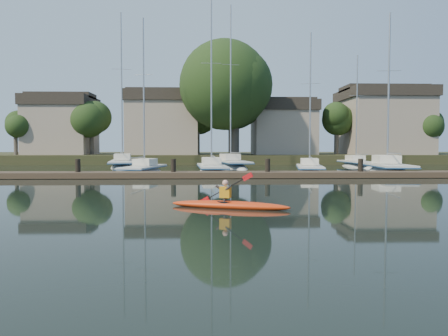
{
  "coord_description": "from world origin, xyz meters",
  "views": [
    {
      "loc": [
        -0.7,
        -13.7,
        2.07
      ],
      "look_at": [
        -0.16,
        2.85,
        1.2
      ],
      "focal_mm": 35.0,
      "sensor_mm": 36.0,
      "label": 1
    }
  ],
  "objects_px": {
    "sailboat_1": "(144,176)",
    "kayak": "(229,203)",
    "sailboat_3": "(310,175)",
    "dock": "(221,174)",
    "sailboat_5": "(123,169)",
    "sailboat_7": "(357,169)",
    "sailboat_4": "(388,176)",
    "sailboat_6": "(231,169)",
    "sailboat_2": "(212,175)"
  },
  "relations": [
    {
      "from": "sailboat_2",
      "to": "sailboat_6",
      "type": "xyz_separation_m",
      "value": [
        1.88,
        8.08,
        -0.01
      ]
    },
    {
      "from": "sailboat_6",
      "to": "sailboat_2",
      "type": "bearing_deg",
      "value": -112.83
    },
    {
      "from": "sailboat_3",
      "to": "sailboat_5",
      "type": "height_order",
      "value": "sailboat_5"
    },
    {
      "from": "dock",
      "to": "sailboat_5",
      "type": "relative_size",
      "value": 2.17
    },
    {
      "from": "kayak",
      "to": "sailboat_7",
      "type": "relative_size",
      "value": 0.34
    },
    {
      "from": "sailboat_3",
      "to": "kayak",
      "type": "bearing_deg",
      "value": -101.03
    },
    {
      "from": "sailboat_5",
      "to": "sailboat_7",
      "type": "bearing_deg",
      "value": -7.65
    },
    {
      "from": "kayak",
      "to": "dock",
      "type": "height_order",
      "value": "kayak"
    },
    {
      "from": "kayak",
      "to": "sailboat_1",
      "type": "relative_size",
      "value": 0.32
    },
    {
      "from": "dock",
      "to": "sailboat_4",
      "type": "distance_m",
      "value": 13.08
    },
    {
      "from": "dock",
      "to": "sailboat_3",
      "type": "bearing_deg",
      "value": 33.99
    },
    {
      "from": "kayak",
      "to": "sailboat_1",
      "type": "xyz_separation_m",
      "value": [
        -5.47,
        17.87,
        -0.33
      ]
    },
    {
      "from": "kayak",
      "to": "sailboat_3",
      "type": "relative_size",
      "value": 0.35
    },
    {
      "from": "sailboat_4",
      "to": "sailboat_5",
      "type": "height_order",
      "value": "sailboat_5"
    },
    {
      "from": "dock",
      "to": "sailboat_6",
      "type": "bearing_deg",
      "value": 84.25
    },
    {
      "from": "dock",
      "to": "sailboat_1",
      "type": "relative_size",
      "value": 2.73
    },
    {
      "from": "kayak",
      "to": "sailboat_6",
      "type": "xyz_separation_m",
      "value": [
        1.41,
        26.68,
        -0.35
      ]
    },
    {
      "from": "sailboat_1",
      "to": "sailboat_4",
      "type": "relative_size",
      "value": 0.95
    },
    {
      "from": "sailboat_1",
      "to": "kayak",
      "type": "bearing_deg",
      "value": -63.08
    },
    {
      "from": "sailboat_2",
      "to": "sailboat_7",
      "type": "distance_m",
      "value": 16.28
    },
    {
      "from": "kayak",
      "to": "sailboat_3",
      "type": "xyz_separation_m",
      "value": [
        6.84,
        18.03,
        -0.33
      ]
    },
    {
      "from": "sailboat_1",
      "to": "sailboat_3",
      "type": "relative_size",
      "value": 1.08
    },
    {
      "from": "sailboat_2",
      "to": "sailboat_6",
      "type": "bearing_deg",
      "value": 73.01
    },
    {
      "from": "sailboat_5",
      "to": "sailboat_6",
      "type": "xyz_separation_m",
      "value": [
        10.16,
        0.03,
        0.0
      ]
    },
    {
      "from": "kayak",
      "to": "sailboat_2",
      "type": "bearing_deg",
      "value": 110.39
    },
    {
      "from": "sailboat_6",
      "to": "sailboat_1",
      "type": "bearing_deg",
      "value": -137.76
    },
    {
      "from": "sailboat_6",
      "to": "sailboat_7",
      "type": "bearing_deg",
      "value": -8.08
    },
    {
      "from": "sailboat_1",
      "to": "sailboat_6",
      "type": "relative_size",
      "value": 0.76
    },
    {
      "from": "kayak",
      "to": "sailboat_4",
      "type": "distance_m",
      "value": 21.5
    },
    {
      "from": "sailboat_4",
      "to": "sailboat_6",
      "type": "relative_size",
      "value": 0.8
    },
    {
      "from": "sailboat_4",
      "to": "sailboat_7",
      "type": "distance_m",
      "value": 9.61
    },
    {
      "from": "sailboat_2",
      "to": "sailboat_3",
      "type": "bearing_deg",
      "value": -8.37
    },
    {
      "from": "sailboat_1",
      "to": "sailboat_5",
      "type": "height_order",
      "value": "sailboat_5"
    },
    {
      "from": "sailboat_1",
      "to": "dock",
      "type": "bearing_deg",
      "value": -28.51
    },
    {
      "from": "kayak",
      "to": "dock",
      "type": "distance_m",
      "value": 13.47
    },
    {
      "from": "sailboat_2",
      "to": "sailboat_1",
      "type": "bearing_deg",
      "value": -175.69
    },
    {
      "from": "dock",
      "to": "sailboat_3",
      "type": "xyz_separation_m",
      "value": [
        6.76,
        4.56,
        -0.38
      ]
    },
    {
      "from": "dock",
      "to": "sailboat_4",
      "type": "xyz_separation_m",
      "value": [
        12.45,
        3.99,
        -0.42
      ]
    },
    {
      "from": "kayak",
      "to": "sailboat_3",
      "type": "bearing_deg",
      "value": 88.18
    },
    {
      "from": "sailboat_7",
      "to": "sailboat_5",
      "type": "bearing_deg",
      "value": 178.74
    },
    {
      "from": "dock",
      "to": "sailboat_6",
      "type": "relative_size",
      "value": 2.07
    },
    {
      "from": "dock",
      "to": "sailboat_7",
      "type": "bearing_deg",
      "value": 45.37
    },
    {
      "from": "dock",
      "to": "sailboat_4",
      "type": "bearing_deg",
      "value": 17.77
    },
    {
      "from": "dock",
      "to": "sailboat_7",
      "type": "relative_size",
      "value": 2.88
    },
    {
      "from": "sailboat_5",
      "to": "sailboat_7",
      "type": "xyz_separation_m",
      "value": [
        22.21,
        0.38,
        0.02
      ]
    },
    {
      "from": "sailboat_4",
      "to": "sailboat_3",
      "type": "bearing_deg",
      "value": 179.65
    },
    {
      "from": "sailboat_2",
      "to": "sailboat_5",
      "type": "xyz_separation_m",
      "value": [
        -8.28,
        8.05,
        -0.02
      ]
    },
    {
      "from": "sailboat_5",
      "to": "sailboat_6",
      "type": "bearing_deg",
      "value": -8.45
    },
    {
      "from": "dock",
      "to": "sailboat_7",
      "type": "height_order",
      "value": "sailboat_7"
    },
    {
      "from": "sailboat_1",
      "to": "sailboat_3",
      "type": "bearing_deg",
      "value": 10.63
    }
  ]
}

